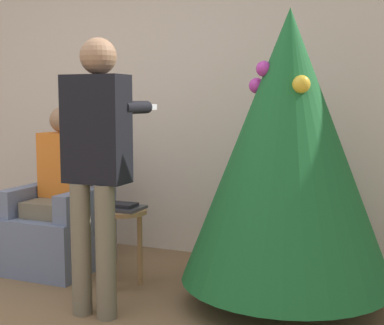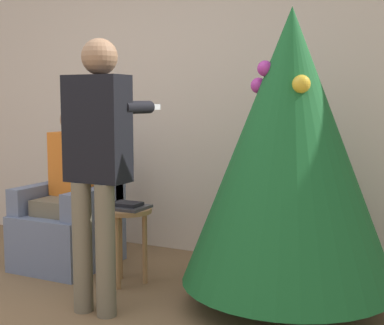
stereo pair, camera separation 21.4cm
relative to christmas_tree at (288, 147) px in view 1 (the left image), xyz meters
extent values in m
cube|color=beige|center=(-1.23, 0.91, 0.34)|extent=(8.00, 0.06, 2.70)
cylinder|color=brown|center=(0.00, 0.00, -0.93)|extent=(0.10, 0.10, 0.17)
cone|color=#195B28|center=(0.00, 0.00, 0.00)|extent=(1.31, 1.31, 1.68)
sphere|color=#B23399|center=(-0.14, -0.08, 0.48)|extent=(0.10, 0.10, 0.10)
sphere|color=gold|center=(0.11, -0.16, 0.38)|extent=(0.10, 0.10, 0.10)
sphere|color=#B23399|center=(-0.19, -0.03, 0.38)|extent=(0.10, 0.10, 0.10)
cube|color=slate|center=(-1.79, 0.08, -0.80)|extent=(0.63, 0.71, 0.43)
cube|color=slate|center=(-1.79, 0.37, -0.32)|extent=(0.63, 0.14, 0.53)
cube|color=slate|center=(-2.05, 0.08, -0.48)|extent=(0.12, 0.64, 0.20)
cube|color=slate|center=(-1.54, 0.08, -0.48)|extent=(0.12, 0.64, 0.20)
cylinder|color=#6B604C|center=(-1.89, -0.12, -0.80)|extent=(0.11, 0.11, 0.43)
cylinder|color=#6B604C|center=(-1.69, -0.12, -0.80)|extent=(0.11, 0.11, 0.43)
cube|color=#6B604C|center=(-1.79, 0.03, -0.52)|extent=(0.32, 0.40, 0.12)
cube|color=orange|center=(-1.79, 0.18, -0.21)|extent=(0.36, 0.20, 0.50)
sphere|color=#936B4C|center=(-1.79, 0.18, 0.14)|extent=(0.20, 0.20, 0.20)
cylinder|color=#6B604C|center=(-1.11, -0.61, -0.61)|extent=(0.12, 0.12, 0.81)
cylinder|color=#6B604C|center=(-0.94, -0.61, -0.61)|extent=(0.12, 0.12, 0.81)
cube|color=black|center=(-1.02, -0.55, 0.12)|extent=(0.38, 0.20, 0.64)
sphere|color=#936B4C|center=(-1.02, -0.51, 0.54)|extent=(0.22, 0.22, 0.22)
cylinder|color=black|center=(-1.19, -0.36, 0.24)|extent=(0.08, 0.30, 0.08)
cylinder|color=black|center=(-0.86, -0.36, 0.24)|extent=(0.08, 0.30, 0.08)
cube|color=white|center=(-0.86, -0.17, 0.24)|extent=(0.04, 0.14, 0.04)
cylinder|color=#A37547|center=(-1.14, -0.07, -0.48)|extent=(0.35, 0.35, 0.03)
cylinder|color=#A37547|center=(-1.14, -0.19, -0.75)|extent=(0.04, 0.04, 0.51)
cylinder|color=#A37547|center=(-1.03, -0.01, -0.75)|extent=(0.04, 0.04, 0.51)
cylinder|color=#A37547|center=(-1.24, -0.01, -0.75)|extent=(0.04, 0.04, 0.51)
cube|color=#38383D|center=(-1.14, -0.07, -0.46)|extent=(0.28, 0.24, 0.02)
cube|color=black|center=(-1.14, -0.07, -0.43)|extent=(0.20, 0.14, 0.02)
camera|label=1|loc=(0.70, -3.26, 0.28)|focal=50.00mm
camera|label=2|loc=(0.90, -3.17, 0.28)|focal=50.00mm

